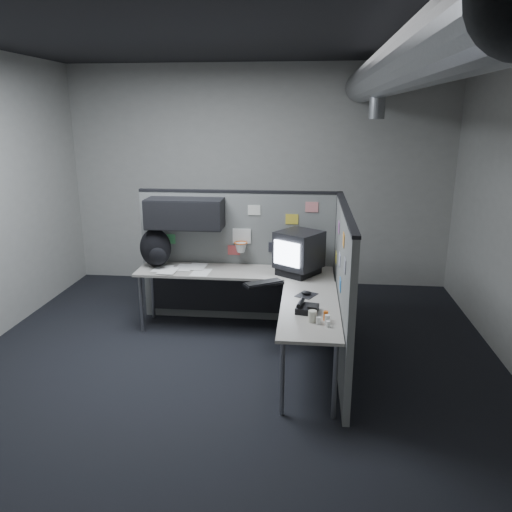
# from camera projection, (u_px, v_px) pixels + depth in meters

# --- Properties ---
(room) EXTENTS (5.62, 5.62, 3.22)m
(room) POSITION_uv_depth(u_px,v_px,m) (289.00, 161.00, 4.47)
(room) COLOR black
(room) RESTS_ON ground
(partition_back) EXTENTS (2.44, 0.42, 1.63)m
(partition_back) POSITION_uv_depth(u_px,v_px,m) (225.00, 243.00, 6.03)
(partition_back) COLOR slate
(partition_back) RESTS_ON ground
(partition_right) EXTENTS (0.07, 2.23, 1.63)m
(partition_right) POSITION_uv_depth(u_px,v_px,m) (342.00, 289.00, 4.97)
(partition_right) COLOR slate
(partition_right) RESTS_ON ground
(desk) EXTENTS (2.31, 2.11, 0.73)m
(desk) POSITION_uv_depth(u_px,v_px,m) (253.00, 289.00, 5.59)
(desk) COLOR #9C978D
(desk) RESTS_ON ground
(monitor) EXTENTS (0.61, 0.61, 0.50)m
(monitor) POSITION_uv_depth(u_px,v_px,m) (299.00, 252.00, 5.65)
(monitor) COLOR black
(monitor) RESTS_ON desk
(keyboard) EXTENTS (0.44, 0.36, 0.04)m
(keyboard) POSITION_uv_depth(u_px,v_px,m) (264.00, 283.00, 5.35)
(keyboard) COLOR black
(keyboard) RESTS_ON desk
(mouse) EXTENTS (0.25, 0.26, 0.05)m
(mouse) POSITION_uv_depth(u_px,v_px,m) (306.00, 294.00, 5.05)
(mouse) COLOR black
(mouse) RESTS_ON desk
(phone) EXTENTS (0.23, 0.24, 0.10)m
(phone) POSITION_uv_depth(u_px,v_px,m) (307.00, 308.00, 4.62)
(phone) COLOR black
(phone) RESTS_ON desk
(bottles) EXTENTS (0.14, 0.19, 0.09)m
(bottles) POSITION_uv_depth(u_px,v_px,m) (325.00, 319.00, 4.37)
(bottles) COLOR silver
(bottles) RESTS_ON desk
(cup) EXTENTS (0.10, 0.10, 0.10)m
(cup) POSITION_uv_depth(u_px,v_px,m) (312.00, 316.00, 4.39)
(cup) COLOR beige
(cup) RESTS_ON desk
(papers) EXTENTS (0.70, 0.50, 0.01)m
(papers) POSITION_uv_depth(u_px,v_px,m) (183.00, 269.00, 5.88)
(papers) COLOR white
(papers) RESTS_ON desk
(backpack) EXTENTS (0.40, 0.36, 0.46)m
(backpack) POSITION_uv_depth(u_px,v_px,m) (156.00, 249.00, 5.94)
(backpack) COLOR black
(backpack) RESTS_ON desk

